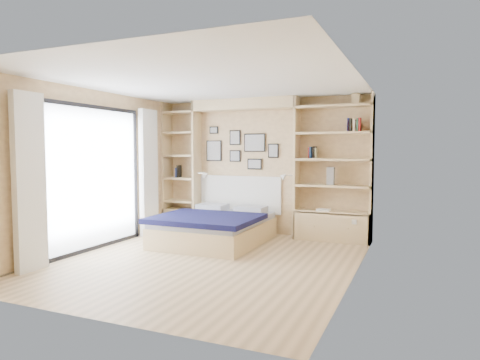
% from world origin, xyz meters
% --- Properties ---
extents(ground, '(4.50, 4.50, 0.00)m').
position_xyz_m(ground, '(0.00, 0.00, 0.00)').
color(ground, tan).
rests_on(ground, ground).
extents(room_shell, '(4.50, 4.50, 4.50)m').
position_xyz_m(room_shell, '(-0.39, 1.52, 1.08)').
color(room_shell, '#DDB880').
rests_on(room_shell, ground).
extents(bed, '(1.64, 2.09, 1.07)m').
position_xyz_m(bed, '(-0.45, 1.17, 0.27)').
color(bed, '#E0BC89').
rests_on(bed, ground).
extents(photo_gallery, '(1.48, 0.02, 0.82)m').
position_xyz_m(photo_gallery, '(-0.45, 2.22, 1.60)').
color(photo_gallery, black).
rests_on(photo_gallery, ground).
extents(reading_lamps, '(1.92, 0.12, 0.15)m').
position_xyz_m(reading_lamps, '(-0.30, 2.00, 1.10)').
color(reading_lamps, silver).
rests_on(reading_lamps, ground).
extents(shelf_decor, '(3.55, 0.23, 2.03)m').
position_xyz_m(shelf_decor, '(1.21, 2.07, 1.72)').
color(shelf_decor, '#A51E1E').
rests_on(shelf_decor, ground).
extents(deck, '(3.20, 4.00, 0.05)m').
position_xyz_m(deck, '(-3.60, 0.00, 0.00)').
color(deck, '#6F6452').
rests_on(deck, ground).
extents(deck_chair, '(0.64, 0.87, 0.79)m').
position_xyz_m(deck_chair, '(-2.70, 0.04, 0.37)').
color(deck_chair, tan).
rests_on(deck_chair, ground).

